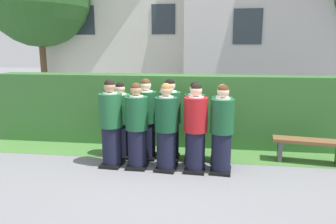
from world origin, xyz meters
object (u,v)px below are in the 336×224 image
student_front_row_0 (111,125)px  student_rear_row_4 (221,126)px  student_in_red_blazer (196,130)px  student_rear_row_0 (121,122)px  student_rear_row_1 (146,121)px  student_front_row_2 (166,129)px  wooden_bench (309,146)px  student_rear_row_3 (194,124)px  student_rear_row_2 (170,121)px  student_front_row_1 (137,128)px  student_front_row_4 (222,131)px

student_front_row_0 → student_rear_row_4: 2.16m
student_in_red_blazer → student_rear_row_0: 1.68m
student_rear_row_1 → student_rear_row_4: size_ratio=1.05×
student_front_row_2 → student_rear_row_4: student_front_row_2 is taller
student_rear_row_4 → wooden_bench: bearing=6.4°
student_rear_row_3 → student_rear_row_4: 0.53m
student_rear_row_3 → student_front_row_0: bearing=-163.5°
student_rear_row_0 → student_in_red_blazer: bearing=-19.8°
student_in_red_blazer → student_rear_row_2: 0.79m
student_front_row_1 → student_rear_row_1: bearing=82.4°
student_front_row_0 → student_rear_row_4: bearing=12.8°
student_front_row_2 → student_rear_row_1: size_ratio=0.99×
student_front_row_1 → student_front_row_2: student_front_row_2 is taller
student_front_row_1 → student_rear_row_0: (-0.47, 0.54, -0.03)m
student_front_row_0 → student_in_red_blazer: student_front_row_0 is taller
student_front_row_4 → student_rear_row_0: 2.13m
student_rear_row_4 → student_front_row_1: bearing=-162.5°
student_rear_row_2 → wooden_bench: student_rear_row_2 is taller
student_rear_row_1 → wooden_bench: student_rear_row_1 is taller
student_front_row_1 → student_front_row_2: size_ratio=1.00×
student_front_row_0 → student_front_row_2: (1.08, -0.06, -0.02)m
student_rear_row_0 → wooden_bench: student_rear_row_0 is taller
wooden_bench → student_rear_row_1: bearing=-177.2°
student_rear_row_0 → student_front_row_1: bearing=-49.1°
student_front_row_4 → student_rear_row_1: 1.61m
student_front_row_2 → wooden_bench: bearing=14.7°
student_front_row_1 → student_rear_row_4: (1.59, 0.50, -0.03)m
student_front_row_2 → student_rear_row_3: 0.72m
student_front_row_2 → student_in_red_blazer: student_in_red_blazer is taller
student_rear_row_4 → student_front_row_0: bearing=-167.2°
student_front_row_1 → student_rear_row_3: (1.06, 0.49, -0.01)m
student_front_row_1 → student_rear_row_3: size_ratio=1.01×
student_rear_row_3 → student_rear_row_4: size_ratio=1.03×
student_front_row_0 → student_rear_row_0: size_ratio=1.07×
student_front_row_1 → student_front_row_2: (0.57, -0.03, 0.00)m
student_in_red_blazer → wooden_bench: (2.24, 0.72, -0.44)m
student_rear_row_1 → student_rear_row_3: (0.99, -0.05, -0.02)m
student_rear_row_0 → student_rear_row_4: 2.06m
student_in_red_blazer → student_rear_row_0: (-1.58, 0.57, -0.03)m
student_front_row_1 → student_front_row_4: bearing=-0.8°
student_front_row_0 → student_rear_row_1: 0.77m
student_front_row_1 → student_rear_row_1: 0.54m
student_front_row_4 → student_rear_row_0: size_ratio=1.03×
student_rear_row_2 → student_front_row_0: bearing=-154.2°
student_front_row_1 → student_front_row_0: bearing=177.3°
student_front_row_4 → student_rear_row_2: bearing=151.0°
student_in_red_blazer → student_rear_row_1: size_ratio=0.99×
student_rear_row_0 → student_rear_row_4: bearing=-1.2°
student_front_row_0 → student_in_red_blazer: (1.62, -0.05, -0.02)m
wooden_bench → student_front_row_1: bearing=-168.2°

